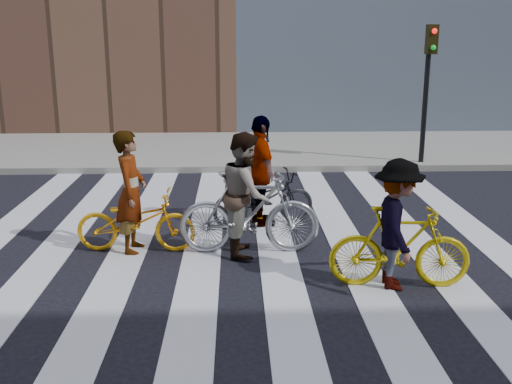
{
  "coord_description": "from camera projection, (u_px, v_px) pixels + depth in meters",
  "views": [
    {
      "loc": [
        -0.05,
        -8.51,
        3.12
      ],
      "look_at": [
        0.26,
        0.3,
        0.78
      ],
      "focal_mm": 42.0,
      "sensor_mm": 36.0,
      "label": 1
    }
  ],
  "objects": [
    {
      "name": "zebra_crosswalk",
      "position": [
        240.0,
        247.0,
        9.02
      ],
      "size": [
        8.25,
        10.0,
        0.01
      ],
      "color": "silver",
      "rests_on": "ground"
    },
    {
      "name": "rider_right",
      "position": [
        397.0,
        225.0,
        7.41
      ],
      "size": [
        0.7,
        1.12,
        1.66
      ],
      "primitive_type": "imported",
      "rotation": [
        0.0,
        0.0,
        1.49
      ],
      "color": "slate",
      "rests_on": "ground"
    },
    {
      "name": "bike_dark_rear",
      "position": [
        264.0,
        199.0,
        9.97
      ],
      "size": [
        1.85,
        1.08,
        0.92
      ],
      "primitive_type": "imported",
      "rotation": [
        0.0,
        0.0,
        1.85
      ],
      "color": "black",
      "rests_on": "ground"
    },
    {
      "name": "bike_yellow_right",
      "position": [
        400.0,
        247.0,
        7.49
      ],
      "size": [
        1.8,
        0.65,
        1.06
      ],
      "primitive_type": "imported",
      "rotation": [
        0.0,
        0.0,
        1.49
      ],
      "color": "gold",
      "rests_on": "ground"
    },
    {
      "name": "bike_silver_mid",
      "position": [
        249.0,
        213.0,
        8.66
      ],
      "size": [
        2.05,
        0.59,
        1.23
      ],
      "primitive_type": "imported",
      "rotation": [
        0.0,
        0.0,
        1.56
      ],
      "color": "#9CA1A5",
      "rests_on": "ground"
    },
    {
      "name": "bike_yellow_left",
      "position": [
        136.0,
        221.0,
        8.77
      ],
      "size": [
        1.77,
        0.7,
        0.92
      ],
      "primitive_type": "imported",
      "rotation": [
        0.0,
        0.0,
        1.52
      ],
      "color": "#F9A50D",
      "rests_on": "ground"
    },
    {
      "name": "rider_rear",
      "position": [
        261.0,
        172.0,
        9.85
      ],
      "size": [
        0.74,
        1.17,
        1.85
      ],
      "primitive_type": "imported",
      "rotation": [
        0.0,
        0.0,
        1.85
      ],
      "color": "slate",
      "rests_on": "ground"
    },
    {
      "name": "rider_left",
      "position": [
        131.0,
        192.0,
        8.66
      ],
      "size": [
        0.46,
        0.68,
        1.8
      ],
      "primitive_type": "imported",
      "rotation": [
        0.0,
        0.0,
        1.52
      ],
      "color": "slate",
      "rests_on": "ground"
    },
    {
      "name": "traffic_signal",
      "position": [
        428.0,
        72.0,
        13.73
      ],
      "size": [
        0.22,
        0.42,
        3.33
      ],
      "color": "black",
      "rests_on": "ground"
    },
    {
      "name": "ground",
      "position": [
        240.0,
        247.0,
        9.02
      ],
      "size": [
        100.0,
        100.0,
        0.0
      ],
      "primitive_type": "plane",
      "color": "black",
      "rests_on": "ground"
    },
    {
      "name": "sidewalk_far",
      "position": [
        237.0,
        150.0,
        16.25
      ],
      "size": [
        100.0,
        5.0,
        0.15
      ],
      "primitive_type": "cube",
      "color": "gray",
      "rests_on": "ground"
    },
    {
      "name": "rider_mid",
      "position": [
        246.0,
        194.0,
        8.58
      ],
      "size": [
        0.68,
        0.87,
        1.79
      ],
      "primitive_type": "imported",
      "rotation": [
        0.0,
        0.0,
        1.56
      ],
      "color": "slate",
      "rests_on": "ground"
    }
  ]
}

